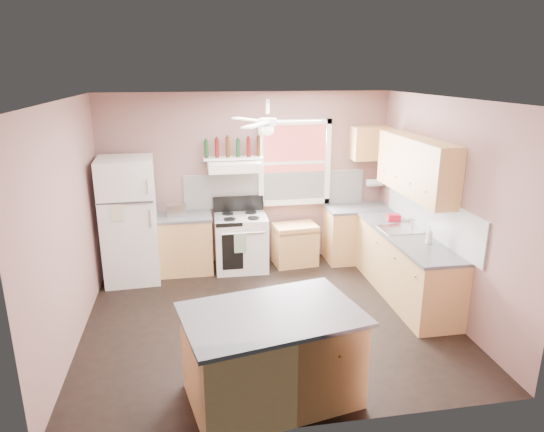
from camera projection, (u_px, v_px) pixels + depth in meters
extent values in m
plane|color=black|center=(268.00, 317.00, 6.15)|extent=(4.50, 4.50, 0.00)
plane|color=white|center=(268.00, 99.00, 5.37)|extent=(4.50, 4.50, 0.00)
cube|color=#835C56|center=(247.00, 179.00, 7.67)|extent=(4.50, 0.05, 2.70)
cube|color=#835C56|center=(445.00, 207.00, 6.13)|extent=(0.05, 4.00, 2.70)
cube|color=#835C56|center=(67.00, 226.00, 5.39)|extent=(0.05, 4.00, 2.70)
cube|color=white|center=(276.00, 189.00, 7.75)|extent=(2.90, 0.03, 0.55)
cube|color=white|center=(430.00, 213.00, 6.46)|extent=(0.03, 2.60, 0.55)
cube|color=maroon|center=(294.00, 163.00, 7.68)|extent=(1.00, 0.02, 1.20)
cube|color=white|center=(295.00, 163.00, 7.65)|extent=(1.16, 0.07, 1.36)
cube|color=white|center=(129.00, 220.00, 7.03)|extent=(0.81, 0.79, 1.83)
cube|color=tan|center=(182.00, 245.00, 7.46)|extent=(0.90, 0.60, 0.86)
cube|color=#4F4F51|center=(181.00, 217.00, 7.32)|extent=(0.92, 0.62, 0.04)
cube|color=silver|center=(176.00, 210.00, 7.26)|extent=(0.28, 0.16, 0.18)
cube|color=white|center=(241.00, 243.00, 7.54)|extent=(0.81, 0.66, 0.86)
cube|color=white|center=(234.00, 166.00, 7.29)|extent=(0.78, 0.50, 0.14)
cube|color=white|center=(233.00, 158.00, 7.38)|extent=(0.90, 0.26, 0.03)
cube|color=tan|center=(295.00, 245.00, 7.74)|extent=(0.70, 0.51, 0.66)
cube|color=tan|center=(357.00, 234.00, 7.91)|extent=(1.00, 0.60, 0.86)
cube|color=tan|center=(405.00, 267.00, 6.63)|extent=(0.60, 2.20, 0.86)
cube|color=#4F4F51|center=(358.00, 208.00, 7.78)|extent=(1.02, 0.62, 0.04)
cube|color=#4F4F51|center=(407.00, 236.00, 6.50)|extent=(0.62, 2.22, 0.04)
cube|color=silver|center=(401.00, 230.00, 6.68)|extent=(0.55, 0.45, 0.03)
cylinder|color=silver|center=(412.00, 224.00, 6.68)|extent=(0.03, 0.03, 0.14)
cube|color=tan|center=(416.00, 166.00, 6.45)|extent=(0.33, 1.80, 0.76)
cube|color=tan|center=(371.00, 143.00, 7.64)|extent=(0.60, 0.33, 0.52)
cylinder|color=white|center=(375.00, 183.00, 7.88)|extent=(0.26, 0.12, 0.12)
cube|color=tan|center=(272.00, 357.00, 4.54)|extent=(1.67, 1.24, 0.86)
cube|color=#4F4F51|center=(272.00, 314.00, 4.41)|extent=(1.78, 1.34, 0.04)
cylinder|color=white|center=(268.00, 122.00, 5.44)|extent=(0.20, 0.20, 0.08)
imported|color=silver|center=(429.00, 235.00, 6.10)|extent=(0.12, 0.12, 0.23)
cube|color=red|center=(394.00, 218.00, 7.05)|extent=(0.20, 0.15, 0.10)
cylinder|color=#143819|center=(206.00, 149.00, 7.27)|extent=(0.06, 0.06, 0.27)
cylinder|color=#590F0F|center=(217.00, 148.00, 7.29)|extent=(0.06, 0.06, 0.29)
cylinder|color=#3F230F|center=(228.00, 147.00, 7.31)|extent=(0.06, 0.06, 0.31)
cylinder|color=#143819|center=(238.00, 148.00, 7.35)|extent=(0.06, 0.06, 0.27)
cylinder|color=#590F0F|center=(249.00, 147.00, 7.37)|extent=(0.06, 0.06, 0.29)
cylinder|color=#3F230F|center=(259.00, 146.00, 7.39)|extent=(0.06, 0.06, 0.31)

